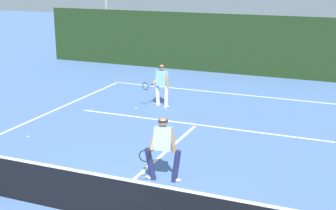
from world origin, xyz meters
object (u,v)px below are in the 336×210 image
(player_near, at_px, (163,147))
(player_far, at_px, (161,84))
(tennis_ball_extra, at_px, (28,137))
(tennis_ball, at_px, (136,108))

(player_near, relative_size, player_far, 1.01)
(player_far, xyz_separation_m, tennis_ball_extra, (-2.38, -4.75, -0.84))
(player_near, bearing_deg, tennis_ball, -67.19)
(tennis_ball, bearing_deg, player_far, 43.83)
(player_far, relative_size, tennis_ball_extra, 24.03)
(player_far, height_order, tennis_ball_extra, player_far)
(player_near, distance_m, tennis_ball_extra, 5.21)
(player_far, bearing_deg, player_near, 132.15)
(player_near, height_order, tennis_ball, player_near)
(player_far, distance_m, tennis_ball_extra, 5.38)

